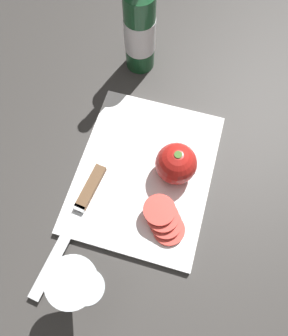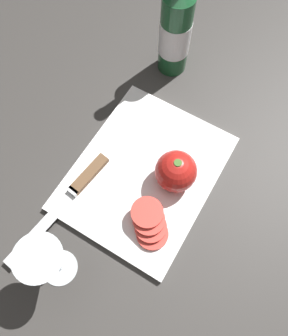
% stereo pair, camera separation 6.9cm
% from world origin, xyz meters
% --- Properties ---
extents(ground_plane, '(3.00, 3.00, 0.00)m').
position_xyz_m(ground_plane, '(0.00, 0.00, 0.00)').
color(ground_plane, '#383533').
extents(cutting_board, '(0.36, 0.29, 0.01)m').
position_xyz_m(cutting_board, '(0.00, -0.03, 0.01)').
color(cutting_board, white).
rests_on(cutting_board, ground_plane).
extents(wine_bottle, '(0.07, 0.07, 0.34)m').
position_xyz_m(wine_bottle, '(-0.30, -0.13, 0.12)').
color(wine_bottle, '#194C28').
rests_on(wine_bottle, ground_plane).
extents(wine_glass, '(0.08, 0.08, 0.16)m').
position_xyz_m(wine_glass, '(0.26, -0.07, 0.11)').
color(wine_glass, silver).
rests_on(wine_glass, ground_plane).
extents(whole_tomato, '(0.09, 0.09, 0.09)m').
position_xyz_m(whole_tomato, '(-0.02, 0.03, 0.06)').
color(whole_tomato, red).
rests_on(whole_tomato, cutting_board).
extents(knife, '(0.30, 0.06, 0.01)m').
position_xyz_m(knife, '(0.10, -0.14, 0.02)').
color(knife, silver).
rests_on(knife, cutting_board).
extents(tomato_slice_stack_near, '(0.09, 0.09, 0.04)m').
position_xyz_m(tomato_slice_stack_near, '(0.10, 0.04, 0.03)').
color(tomato_slice_stack_near, '#D63D33').
rests_on(tomato_slice_stack_near, cutting_board).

